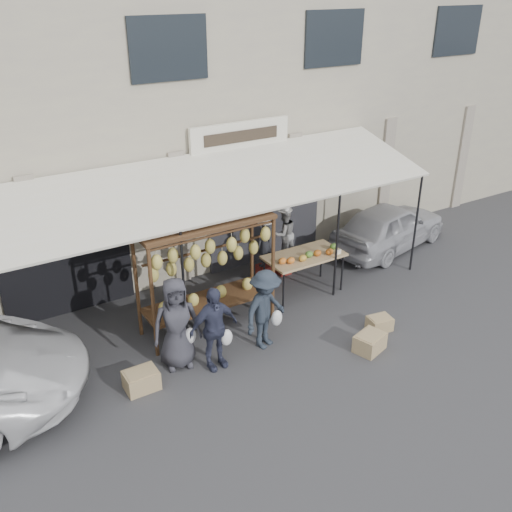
% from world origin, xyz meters
% --- Properties ---
extents(ground_plane, '(90.00, 90.00, 0.00)m').
position_xyz_m(ground_plane, '(0.00, 0.00, 0.00)').
color(ground_plane, '#2D2D30').
extents(shophouse, '(24.00, 6.15, 7.30)m').
position_xyz_m(shophouse, '(-0.00, 6.50, 3.65)').
color(shophouse, '#ACA488').
rests_on(shophouse, ground_plane).
extents(awning, '(10.00, 2.35, 2.92)m').
position_xyz_m(awning, '(0.01, 2.28, 2.57)').
color(awning, silver).
rests_on(awning, ground_plane).
extents(banana_rack, '(2.60, 0.90, 2.24)m').
position_xyz_m(banana_rack, '(-0.37, 1.45, 1.56)').
color(banana_rack, black).
rests_on(banana_rack, ground_plane).
extents(produce_table, '(1.70, 0.90, 1.04)m').
position_xyz_m(produce_table, '(2.01, 1.57, 0.87)').
color(produce_table, tan).
rests_on(produce_table, ground_plane).
extents(vendor_left, '(0.44, 0.35, 1.08)m').
position_xyz_m(vendor_left, '(1.53, 2.44, 0.96)').
color(vendor_left, black).
rests_on(vendor_left, stool_left).
extents(vendor_right, '(0.61, 0.48, 1.22)m').
position_xyz_m(vendor_right, '(2.13, 2.56, 1.01)').
color(vendor_right, '#969696').
rests_on(vendor_right, stool_right).
extents(customer_left, '(0.93, 0.70, 1.70)m').
position_xyz_m(customer_left, '(-1.40, 0.64, 0.85)').
color(customer_left, '#32323A').
rests_on(customer_left, ground_plane).
extents(customer_mid, '(0.93, 0.42, 1.57)m').
position_xyz_m(customer_mid, '(-0.88, 0.26, 0.78)').
color(customer_mid, '#30334B').
rests_on(customer_mid, ground_plane).
extents(customer_right, '(1.14, 0.88, 1.56)m').
position_xyz_m(customer_right, '(0.22, 0.33, 0.78)').
color(customer_right, '#232B36').
rests_on(customer_right, ground_plane).
extents(stool_left, '(0.32, 0.32, 0.42)m').
position_xyz_m(stool_left, '(1.53, 2.44, 0.21)').
color(stool_left, maroon).
rests_on(stool_left, ground_plane).
extents(stool_right, '(0.36, 0.36, 0.40)m').
position_xyz_m(stool_right, '(2.13, 2.56, 0.20)').
color(stool_right, maroon).
rests_on(stool_right, ground_plane).
extents(crate_near_a, '(0.65, 0.56, 0.33)m').
position_xyz_m(crate_near_a, '(1.78, -0.81, 0.17)').
color(crate_near_a, tan).
rests_on(crate_near_a, ground_plane).
extents(crate_near_b, '(0.50, 0.41, 0.27)m').
position_xyz_m(crate_near_b, '(2.41, -0.39, 0.13)').
color(crate_near_b, tan).
rests_on(crate_near_b, ground_plane).
extents(crate_far, '(0.55, 0.42, 0.33)m').
position_xyz_m(crate_far, '(-2.21, 0.35, 0.17)').
color(crate_far, tan).
rests_on(crate_far, ground_plane).
extents(sedan, '(3.72, 2.13, 1.19)m').
position_xyz_m(sedan, '(5.19, 2.35, 0.60)').
color(sedan, '#B2B2B8').
rests_on(sedan, ground_plane).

